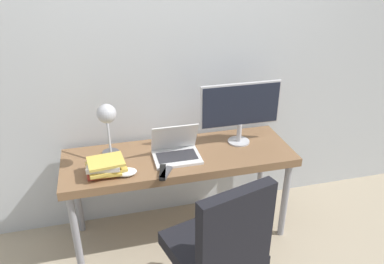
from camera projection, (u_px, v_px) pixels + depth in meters
The scene contains 11 objects.
ground_plane at pixel (189, 256), 2.75m from camera, with size 12.00×12.00×0.00m, color tan.
wall_back at pixel (168, 60), 2.70m from camera, with size 8.00×0.05×2.60m.
desk at pixel (179, 162), 2.70m from camera, with size 1.64×0.56×0.71m.
laptop at pixel (176, 151), 2.61m from camera, with size 0.32×0.25×0.24m.
monitor at pixel (241, 108), 2.71m from camera, with size 0.61×0.16×0.47m.
desk_lamp at pixel (107, 119), 2.39m from camera, with size 0.12×0.29×0.45m.
office_chair at pixel (220, 247), 2.05m from camera, with size 0.61×0.62×1.01m.
book_stack at pixel (105, 167), 2.42m from camera, with size 0.27×0.24×0.11m.
tv_remote at pixel (163, 172), 2.44m from camera, with size 0.07×0.18×0.02m.
media_remote at pixel (166, 173), 2.43m from camera, with size 0.11×0.15×0.02m.
game_controller at pixel (127, 172), 2.42m from camera, with size 0.13×0.10×0.04m.
Camera 1 is at (-0.49, -1.99, 2.05)m, focal length 35.00 mm.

